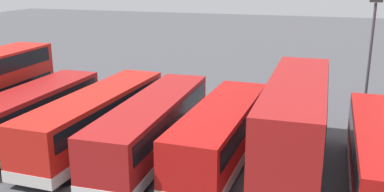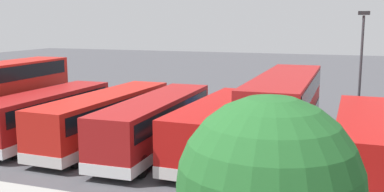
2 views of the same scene
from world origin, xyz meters
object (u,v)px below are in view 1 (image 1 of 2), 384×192
at_px(bus_single_deck_fifth, 153,125).
at_px(bus_single_deck_sixth, 97,117).
at_px(lamp_post_tall, 370,54).
at_px(car_hatchback_silver, 284,93).
at_px(bus_single_deck_seventh, 32,113).
at_px(bus_single_deck_second, 383,156).
at_px(bus_single_deck_fourth, 221,133).
at_px(bus_double_decker_third, 295,125).

bearing_deg(bus_single_deck_fifth, bus_single_deck_sixth, -4.46).
bearing_deg(lamp_post_tall, car_hatchback_silver, -37.88).
xyz_separation_m(bus_single_deck_sixth, bus_single_deck_seventh, (3.80, 0.54, -0.00)).
relative_size(bus_single_deck_sixth, lamp_post_tall, 1.53).
distance_m(bus_single_deck_second, bus_single_deck_sixth, 14.35).
bearing_deg(bus_single_deck_fourth, bus_single_deck_fifth, -1.01).
distance_m(bus_single_deck_seventh, car_hatchback_silver, 17.44).
relative_size(bus_single_deck_second, car_hatchback_silver, 2.42).
bearing_deg(lamp_post_tall, bus_double_decker_third, 65.89).
height_order(bus_single_deck_seventh, lamp_post_tall, lamp_post_tall).
distance_m(bus_double_decker_third, bus_single_deck_fourth, 3.61).
height_order(bus_double_decker_third, bus_single_deck_seventh, bus_double_decker_third).
bearing_deg(bus_double_decker_third, bus_single_deck_fourth, -3.57).
bearing_deg(bus_double_decker_third, bus_single_deck_seventh, -0.05).
distance_m(bus_single_deck_second, car_hatchback_silver, 13.62).
bearing_deg(bus_single_deck_fifth, bus_single_deck_fourth, 178.99).
relative_size(bus_single_deck_second, lamp_post_tall, 1.39).
bearing_deg(lamp_post_tall, bus_single_deck_fourth, 47.49).
bearing_deg(bus_single_deck_seventh, lamp_post_tall, -156.15).
relative_size(bus_single_deck_second, bus_single_deck_seventh, 1.04).
distance_m(bus_single_deck_fifth, bus_single_deck_seventh, 7.20).
bearing_deg(bus_double_decker_third, lamp_post_tall, -114.11).
height_order(bus_single_deck_fourth, bus_single_deck_sixth, same).
height_order(bus_double_decker_third, bus_single_deck_sixth, bus_double_decker_third).
bearing_deg(bus_single_deck_sixth, car_hatchback_silver, -127.82).
xyz_separation_m(bus_single_deck_fourth, bus_single_deck_fifth, (3.63, -0.06, 0.00)).
xyz_separation_m(bus_single_deck_second, car_hatchback_silver, (5.46, -12.45, -0.92)).
bearing_deg(bus_single_deck_sixth, bus_single_deck_fifth, 175.54).
height_order(bus_single_deck_fourth, car_hatchback_silver, bus_single_deck_fourth).
bearing_deg(bus_single_deck_second, bus_double_decker_third, -7.31).
bearing_deg(bus_single_deck_seventh, bus_single_deck_sixth, -171.98).
xyz_separation_m(bus_single_deck_second, bus_single_deck_seventh, (18.12, -0.50, -0.00)).
relative_size(bus_single_deck_fourth, lamp_post_tall, 1.35).
bearing_deg(bus_single_deck_seventh, car_hatchback_silver, -136.66).
bearing_deg(car_hatchback_silver, lamp_post_tall, 142.12).
bearing_deg(car_hatchback_silver, bus_single_deck_sixth, 52.18).
bearing_deg(bus_single_deck_sixth, bus_single_deck_second, 175.87).
bearing_deg(car_hatchback_silver, bus_single_deck_seventh, 43.34).
bearing_deg(bus_single_deck_second, bus_single_deck_seventh, -1.57).
relative_size(bus_double_decker_third, bus_single_deck_fourth, 1.09).
relative_size(bus_single_deck_second, bus_double_decker_third, 0.94).
bearing_deg(bus_single_deck_second, bus_single_deck_sixth, -4.13).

